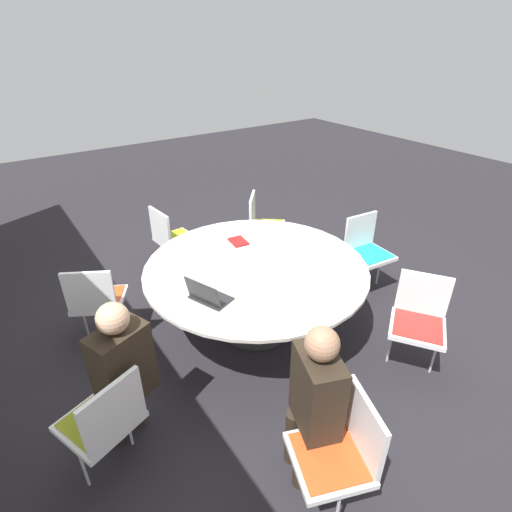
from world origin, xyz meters
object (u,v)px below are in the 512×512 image
Objects in this scene: chair_3 at (366,247)px; person_0 at (122,366)px; chair_5 at (171,236)px; chair_0 at (105,418)px; chair_6 at (97,298)px; handbag at (343,254)px; spiral_notebook at (238,241)px; chair_2 at (419,317)px; chair_1 at (341,448)px; laptop at (207,295)px; chair_4 at (262,222)px; person_1 at (314,395)px.

person_0 is (-0.45, 2.87, 0.20)m from chair_3.
chair_0 is at bearing -39.34° from chair_5.
chair_3 and chair_6 have the same top height.
chair_0 is 2.54m from chair_5.
spiral_notebook is at bearing 87.56° from handbag.
chair_2 is 3.76× the size of spiral_notebook.
chair_1 is at bearing 162.45° from spiral_notebook.
chair_6 is 1.44m from spiral_notebook.
laptop reaches higher than chair_0.
spiral_notebook is at bearing 3.35° from chair_1.
chair_4 is 2.37× the size of handbag.
laptop reaches higher than chair_5.
chair_4 is at bearing 45.21° from handbag.
chair_1 reaches higher than handbag.
chair_1 is (-0.98, -1.05, 0.00)m from chair_0.
chair_1 is at bearing 43.68° from chair_3.
chair_2 is 2.83m from chair_6.
laptop reaches higher than chair_1.
chair_4 is 1.00× the size of chair_5.
chair_4 is 2.08m from laptop.
chair_1 is 2.56m from chair_3.
laptop is at bearing -23.88° from chair_6.
chair_2 is 2.38m from person_0.
laptop is (0.28, -0.79, 0.08)m from person_0.
chair_1 is 0.32m from person_1.
chair_4 is at bearing -34.58° from chair_2.
chair_0 is at bearing 76.47° from person_1.
chair_1 is at bearing -73.64° from person_0.
spiral_notebook is at bearing -8.87° from chair_4.
chair_4 reaches higher than handbag.
person_1 is at bearing 39.07° from chair_3.
person_1 is 5.30× the size of spiral_notebook.
chair_0 is 1.00× the size of chair_3.
chair_0 is at bearing 93.60° from laptop.
chair_2 is at bearing -155.55° from spiral_notebook.
chair_1 is 0.71× the size of person_0.
chair_4 is at bearing -68.36° from laptop.
chair_1 is at bearing -161.00° from person_1.
person_1 reaches higher than handbag.
chair_4 is 0.71× the size of person_0.
chair_3 and chair_5 have the same top height.
chair_2 is 2.82m from chair_5.
laptop is at bearing 23.71° from chair_1.
laptop reaches higher than handbag.
person_0 is at bearing -37.49° from chair_5.
chair_2 is at bearing -50.03° from chair_1.
chair_1 is at bearing -12.19° from chair_5.
person_0 reaches higher than chair_3.
chair_1 is 3.16m from chair_4.
person_0 is (-1.66, 2.31, 0.20)m from chair_4.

